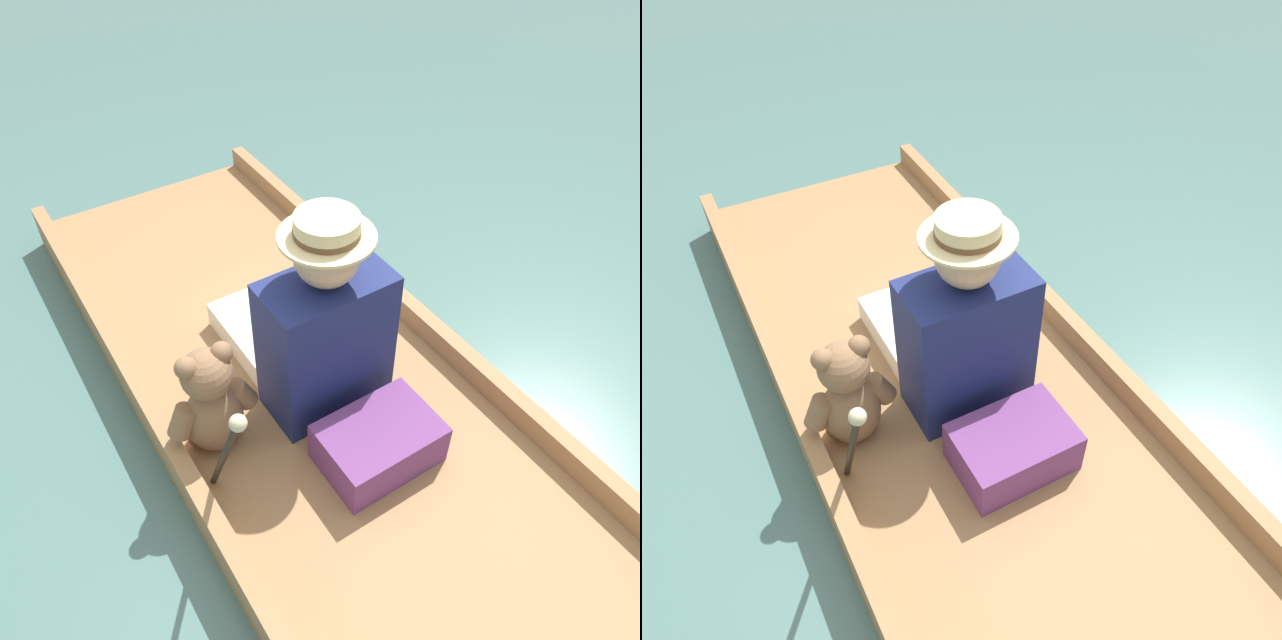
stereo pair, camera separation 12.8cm
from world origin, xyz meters
TOP-DOWN VIEW (x-y plane):
  - ground_plane at (0.00, 0.00)m, footprint 16.00×16.00m
  - punt_boat at (0.00, 0.00)m, footprint 1.16×3.29m
  - seat_cushion at (0.03, -0.37)m, footprint 0.38×0.27m
  - seated_person at (0.03, 0.03)m, footprint 0.43×0.73m
  - teddy_bear at (-0.40, -0.03)m, footprint 0.32×0.19m
  - wine_glass at (0.36, 0.38)m, footprint 0.10×0.10m
  - walking_cane at (-0.48, -0.34)m, footprint 0.04×0.33m

SIDE VIEW (x-z plane):
  - ground_plane at x=0.00m, z-range 0.00..0.00m
  - punt_boat at x=0.00m, z-range -0.04..0.17m
  - wine_glass at x=0.36m, z-range 0.13..0.23m
  - seat_cushion at x=0.03m, z-range 0.11..0.28m
  - teddy_bear at x=-0.40m, z-range 0.10..0.56m
  - seated_person at x=0.03m, z-range 0.00..0.80m
  - walking_cane at x=-0.48m, z-range 0.17..0.84m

